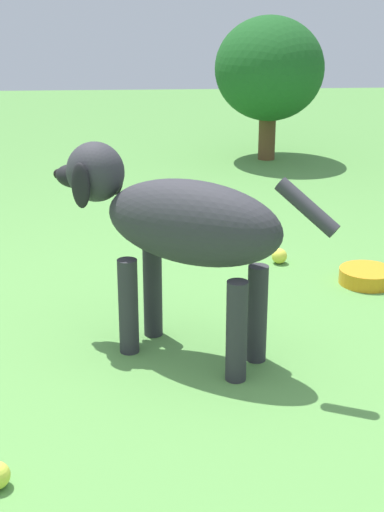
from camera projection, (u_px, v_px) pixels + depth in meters
The scene contains 5 objects.
ground at pixel (124, 383), 2.21m from camera, with size 14.00×14.00×0.00m, color #548C42.
dog at pixel (176, 223), 2.26m from camera, with size 0.58×0.84×0.66m.
tennis_ball_2 at pixel (279, 256), 3.18m from camera, with size 0.07×0.07×0.07m, color #D6D141.
water_bowl at pixel (367, 276), 2.96m from camera, with size 0.22×0.22×0.06m, color orange.
shrub_far at pixel (269, 69), 4.96m from camera, with size 0.81×0.73×0.96m.
Camera 1 is at (1.97, 0.07, 1.10)m, focal length 52.24 mm.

